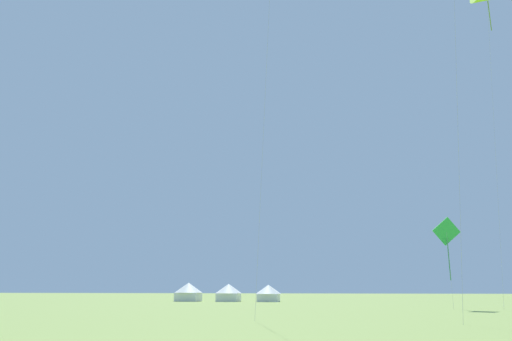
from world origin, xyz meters
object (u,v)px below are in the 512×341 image
Objects in this scene: kite_green_diamond at (447,234)px; festival_tent_left at (188,291)px; festival_tent_right at (268,292)px; festival_tent_center at (229,292)px.

kite_green_diamond is 42.41m from festival_tent_left.
festival_tent_center is at bearing 180.00° from festival_tent_right.
festival_tent_left is 6.49m from festival_tent_center.
festival_tent_right is (-22.21, 23.31, -5.95)m from kite_green_diamond.
festival_tent_center is at bearing 0.00° from festival_tent_left.
kite_green_diamond is 2.20× the size of festival_tent_center.
festival_tent_left is 1.13× the size of festival_tent_right.
festival_tent_center is at bearing 140.69° from kite_green_diamond.
kite_green_diamond reaches higher than festival_tent_center.
kite_green_diamond is 32.74m from festival_tent_right.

